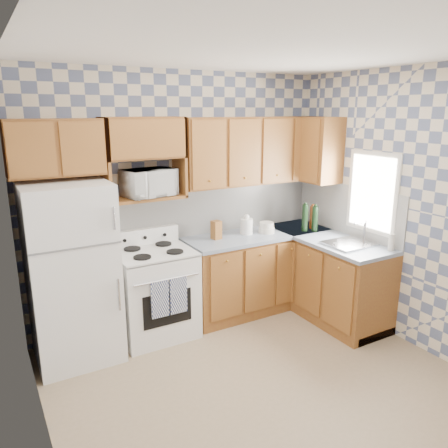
{
  "coord_description": "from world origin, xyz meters",
  "views": [
    {
      "loc": [
        -1.93,
        -2.71,
        2.29
      ],
      "look_at": [
        0.05,
        0.75,
        1.25
      ],
      "focal_mm": 35.0,
      "sensor_mm": 36.0,
      "label": 1
    }
  ],
  "objects_px": {
    "refrigerator": "(72,273)",
    "electric_kettle": "(246,226)",
    "stove_body": "(155,294)",
    "microwave": "(149,183)"
  },
  "relations": [
    {
      "from": "microwave",
      "to": "electric_kettle",
      "type": "bearing_deg",
      "value": -16.91
    },
    {
      "from": "microwave",
      "to": "electric_kettle",
      "type": "xyz_separation_m",
      "value": [
        1.11,
        -0.1,
        -0.58
      ]
    },
    {
      "from": "stove_body",
      "to": "microwave",
      "type": "height_order",
      "value": "microwave"
    },
    {
      "from": "refrigerator",
      "to": "electric_kettle",
      "type": "relative_size",
      "value": 9.4
    },
    {
      "from": "stove_body",
      "to": "electric_kettle",
      "type": "height_order",
      "value": "electric_kettle"
    },
    {
      "from": "stove_body",
      "to": "microwave",
      "type": "distance_m",
      "value": 1.15
    },
    {
      "from": "stove_body",
      "to": "electric_kettle",
      "type": "xyz_separation_m",
      "value": [
        1.15,
        0.06,
        0.56
      ]
    },
    {
      "from": "stove_body",
      "to": "refrigerator",
      "type": "bearing_deg",
      "value": -178.22
    },
    {
      "from": "stove_body",
      "to": "electric_kettle",
      "type": "distance_m",
      "value": 1.28
    },
    {
      "from": "refrigerator",
      "to": "microwave",
      "type": "xyz_separation_m",
      "value": [
        0.84,
        0.18,
        0.75
      ]
    }
  ]
}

